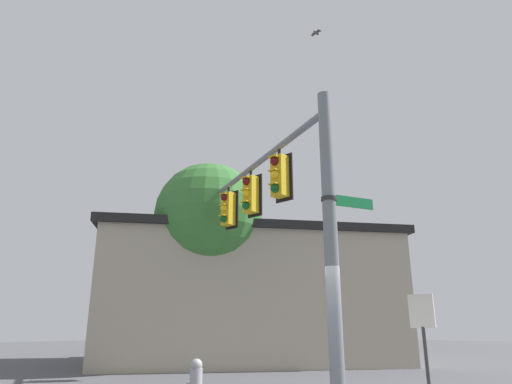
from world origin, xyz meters
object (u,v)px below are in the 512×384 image
bird_flying (316,33)px  fire_hydrant (196,382)px  traffic_light_mid_inner (250,194)px  historical_marker (423,327)px  traffic_light_nearest_pole (279,176)px  traffic_light_mid_outer (228,209)px  street_name_sign (340,201)px

bird_flying → fire_hydrant: (0.87, 3.19, -8.92)m
traffic_light_mid_inner → historical_marker: size_ratio=0.62×
bird_flying → fire_hydrant: size_ratio=0.39×
traffic_light_nearest_pole → bird_flying: 4.53m
traffic_light_mid_outer → historical_marker: bearing=-168.2°
traffic_light_mid_outer → bird_flying: (-3.88, 0.31, 4.38)m
traffic_light_mid_outer → street_name_sign: size_ratio=1.13×
fire_hydrant → historical_marker: historical_marker is taller
traffic_light_mid_inner → bird_flying: bird_flying is taller
traffic_light_mid_inner → fire_hydrant: traffic_light_mid_inner is taller
traffic_light_nearest_pole → bird_flying: bearing=-119.7°
bird_flying → historical_marker: bearing=-137.6°
traffic_light_mid_inner → historical_marker: bearing=-154.7°
bird_flying → traffic_light_nearest_pole: bearing=60.3°
traffic_light_mid_outer → bird_flying: 5.86m
historical_marker → bird_flying: bearing=42.4°
traffic_light_nearest_pole → traffic_light_mid_outer: bearing=-22.0°
historical_marker → traffic_light_mid_inner: bearing=25.3°
traffic_light_mid_outer → street_name_sign: traffic_light_mid_outer is taller
traffic_light_mid_inner → bird_flying: 4.93m
traffic_light_nearest_pole → traffic_light_mid_inner: size_ratio=1.00×
fire_hydrant → traffic_light_nearest_pole: bearing=-97.5°
traffic_light_mid_inner → fire_hydrant: bearing=115.7°
bird_flying → historical_marker: 8.22m
traffic_light_nearest_pole → fire_hydrant: size_ratio=1.59×
street_name_sign → historical_marker: (-0.12, -2.98, -2.43)m
bird_flying → traffic_light_mid_outer: bearing=-4.5°
traffic_light_mid_inner → bird_flying: size_ratio=4.09×
traffic_light_nearest_pole → fire_hydrant: bearing=82.5°
traffic_light_mid_outer → fire_hydrant: traffic_light_mid_outer is taller
traffic_light_mid_outer → historical_marker: (-5.46, -1.14, -3.56)m
traffic_light_nearest_pole → traffic_light_mid_outer: 3.55m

